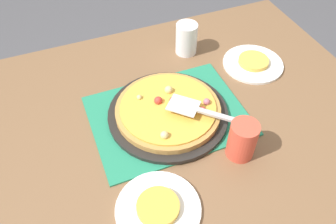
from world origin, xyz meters
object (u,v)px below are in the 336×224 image
Objects in this scene: pizza at (168,109)px; plate_near_left at (253,64)px; served_slice_right at (158,207)px; plate_far_right at (158,209)px; served_slice_left at (254,61)px; pizza_server at (198,110)px; pizza_pan at (168,113)px; cup_near at (242,140)px; cup_far at (186,39)px.

plate_near_left is at bearing 17.34° from pizza.
pizza is 1.50× the size of plate_near_left.
plate_far_right is at bearing 0.00° from served_slice_right.
served_slice_left reaches higher than plate_far_right.
plate_near_left is (0.38, 0.12, -0.03)m from pizza.
pizza_server is (-0.32, -0.19, 0.05)m from served_slice_left.
served_slice_left is 0.56× the size of pizza_server.
pizza_pan is 0.26m from cup_near.
cup_far is (0.33, 0.57, 0.04)m from served_slice_right.
pizza_pan is at bearing 136.03° from pizza_server.
pizza_pan is 1.15× the size of pizza.
pizza is 0.40m from served_slice_left.
cup_near is at bearing -56.42° from pizza.
cup_near is 1.00× the size of cup_far.
plate_far_right is 2.00× the size of served_slice_right.
plate_near_left is 0.37m from pizza_server.
served_slice_right is at bearing 0.00° from plate_far_right.
pizza_pan reaches higher than plate_near_left.
served_slice_left is (0.00, 0.00, 0.01)m from plate_near_left.
cup_near is 0.61× the size of pizza_server.
plate_near_left is 1.83× the size of cup_far.
pizza_pan is 3.45× the size of served_slice_left.
served_slice_right is 0.31m from pizza_server.
pizza_server is (0.21, 0.22, 0.07)m from plate_far_right.
plate_near_left is 2.00× the size of served_slice_left.
plate_far_right is at bearing -133.93° from pizza_server.
pizza_pan reaches higher than plate_far_right.
cup_far is at bearing 140.27° from served_slice_left.
served_slice_left and served_slice_right have the same top height.
plate_near_left is 1.13× the size of pizza_server.
pizza_pan is at bearing -162.71° from plate_near_left.
plate_near_left is at bearing 53.13° from cup_near.
pizza is at bearing -123.33° from cup_far.
pizza_server is at bearing -44.33° from pizza.
plate_far_right is 2.00× the size of served_slice_left.
cup_near is at bearing 15.92° from served_slice_right.
plate_far_right is at bearing -164.08° from cup_near.
cup_far reaches higher than plate_near_left.
served_slice_right is at bearing -116.43° from pizza.
served_slice_right is (-0.14, -0.29, 0.01)m from pizza_pan.
served_slice_left is (0.53, 0.41, 0.01)m from plate_far_right.
plate_near_left is 0.26m from cup_far.
pizza is at bearing 63.57° from plate_far_right.
cup_near reaches higher than pizza.
pizza reaches higher than served_slice_right.
pizza reaches higher than plate_far_right.
served_slice_right is (0.00, 0.00, 0.01)m from plate_far_right.
served_slice_left is at bearing -39.73° from cup_far.
pizza_pan is at bearing -162.71° from served_slice_left.
pizza is 1.50× the size of plate_far_right.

